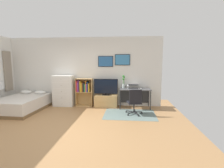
{
  "coord_description": "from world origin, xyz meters",
  "views": [
    {
      "loc": [
        1.74,
        -3.98,
        1.74
      ],
      "look_at": [
        1.22,
        1.5,
        0.99
      ],
      "focal_mm": 26.11,
      "sensor_mm": 36.0,
      "label": 1
    }
  ],
  "objects_px": {
    "tv_stand": "(106,101)",
    "bed": "(22,104)",
    "computer_mouse": "(141,89)",
    "office_chair": "(135,101)",
    "dresser": "(64,91)",
    "laptop": "(133,87)",
    "bamboo_vase": "(124,82)",
    "television": "(106,87)",
    "desk": "(135,92)",
    "wine_glass": "(128,85)",
    "bookshelf": "(84,89)"
  },
  "relations": [
    {
      "from": "tv_stand",
      "to": "bed",
      "type": "bearing_deg",
      "value": -165.74
    },
    {
      "from": "bookshelf",
      "to": "television",
      "type": "distance_m",
      "value": 0.9
    },
    {
      "from": "tv_stand",
      "to": "office_chair",
      "type": "height_order",
      "value": "office_chair"
    },
    {
      "from": "tv_stand",
      "to": "computer_mouse",
      "type": "height_order",
      "value": "computer_mouse"
    },
    {
      "from": "laptop",
      "to": "wine_glass",
      "type": "height_order",
      "value": "wine_glass"
    },
    {
      "from": "wine_glass",
      "to": "television",
      "type": "bearing_deg",
      "value": 174.56
    },
    {
      "from": "desk",
      "to": "office_chair",
      "type": "relative_size",
      "value": 1.34
    },
    {
      "from": "bookshelf",
      "to": "office_chair",
      "type": "distance_m",
      "value": 2.18
    },
    {
      "from": "bed",
      "to": "tv_stand",
      "type": "height_order",
      "value": "bed"
    },
    {
      "from": "dresser",
      "to": "bookshelf",
      "type": "height_order",
      "value": "dresser"
    },
    {
      "from": "laptop",
      "to": "wine_glass",
      "type": "relative_size",
      "value": 2.43
    },
    {
      "from": "office_chair",
      "to": "computer_mouse",
      "type": "distance_m",
      "value": 0.86
    },
    {
      "from": "laptop",
      "to": "office_chair",
      "type": "bearing_deg",
      "value": -87.88
    },
    {
      "from": "bed",
      "to": "wine_glass",
      "type": "distance_m",
      "value": 3.91
    },
    {
      "from": "bamboo_vase",
      "to": "television",
      "type": "bearing_deg",
      "value": -170.84
    },
    {
      "from": "wine_glass",
      "to": "laptop",
      "type": "bearing_deg",
      "value": 31.51
    },
    {
      "from": "bookshelf",
      "to": "computer_mouse",
      "type": "xyz_separation_m",
      "value": [
        2.22,
        -0.17,
        0.09
      ]
    },
    {
      "from": "television",
      "to": "laptop",
      "type": "height_order",
      "value": "television"
    },
    {
      "from": "television",
      "to": "desk",
      "type": "distance_m",
      "value": 1.13
    },
    {
      "from": "office_chair",
      "to": "laptop",
      "type": "bearing_deg",
      "value": 80.59
    },
    {
      "from": "dresser",
      "to": "computer_mouse",
      "type": "distance_m",
      "value": 3.02
    },
    {
      "from": "dresser",
      "to": "television",
      "type": "bearing_deg",
      "value": -0.25
    },
    {
      "from": "office_chair",
      "to": "wine_glass",
      "type": "xyz_separation_m",
      "value": [
        -0.22,
        0.79,
        0.42
      ]
    },
    {
      "from": "laptop",
      "to": "bamboo_vase",
      "type": "xyz_separation_m",
      "value": [
        -0.37,
        0.07,
        0.16
      ]
    },
    {
      "from": "office_chair",
      "to": "computer_mouse",
      "type": "height_order",
      "value": "office_chair"
    },
    {
      "from": "bamboo_vase",
      "to": "computer_mouse",
      "type": "bearing_deg",
      "value": -18.43
    },
    {
      "from": "bookshelf",
      "to": "bamboo_vase",
      "type": "height_order",
      "value": "bamboo_vase"
    },
    {
      "from": "television",
      "to": "laptop",
      "type": "relative_size",
      "value": 2.1
    },
    {
      "from": "television",
      "to": "office_chair",
      "type": "relative_size",
      "value": 1.06
    },
    {
      "from": "computer_mouse",
      "to": "bookshelf",
      "type": "bearing_deg",
      "value": 175.53
    },
    {
      "from": "bamboo_vase",
      "to": "bed",
      "type": "bearing_deg",
      "value": -167.01
    },
    {
      "from": "office_chair",
      "to": "bed",
      "type": "bearing_deg",
      "value": 167.4
    },
    {
      "from": "tv_stand",
      "to": "wine_glass",
      "type": "height_order",
      "value": "wine_glass"
    },
    {
      "from": "bed",
      "to": "dresser",
      "type": "height_order",
      "value": "dresser"
    },
    {
      "from": "tv_stand",
      "to": "bamboo_vase",
      "type": "distance_m",
      "value": 1.0
    },
    {
      "from": "dresser",
      "to": "tv_stand",
      "type": "relative_size",
      "value": 1.39
    },
    {
      "from": "desk",
      "to": "wine_glass",
      "type": "relative_size",
      "value": 6.42
    },
    {
      "from": "desk",
      "to": "bamboo_vase",
      "type": "bearing_deg",
      "value": 168.31
    },
    {
      "from": "dresser",
      "to": "computer_mouse",
      "type": "xyz_separation_m",
      "value": [
        3.02,
        -0.12,
        0.15
      ]
    },
    {
      "from": "laptop",
      "to": "computer_mouse",
      "type": "relative_size",
      "value": 4.2
    },
    {
      "from": "bamboo_vase",
      "to": "office_chair",
      "type": "bearing_deg",
      "value": -68.13
    },
    {
      "from": "desk",
      "to": "laptop",
      "type": "bearing_deg",
      "value": 160.44
    },
    {
      "from": "bed",
      "to": "bamboo_vase",
      "type": "bearing_deg",
      "value": 14.61
    },
    {
      "from": "bed",
      "to": "computer_mouse",
      "type": "height_order",
      "value": "computer_mouse"
    },
    {
      "from": "bamboo_vase",
      "to": "desk",
      "type": "bearing_deg",
      "value": -11.69
    },
    {
      "from": "tv_stand",
      "to": "office_chair",
      "type": "relative_size",
      "value": 1.02
    },
    {
      "from": "tv_stand",
      "to": "laptop",
      "type": "relative_size",
      "value": 2.01
    },
    {
      "from": "computer_mouse",
      "to": "wine_glass",
      "type": "xyz_separation_m",
      "value": [
        -0.48,
        0.03,
        0.12
      ]
    },
    {
      "from": "office_chair",
      "to": "desk",
      "type": "bearing_deg",
      "value": 76.6
    },
    {
      "from": "bookshelf",
      "to": "office_chair",
      "type": "relative_size",
      "value": 1.27
    }
  ]
}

